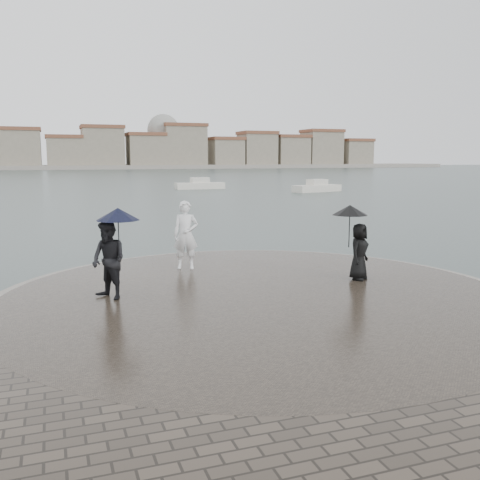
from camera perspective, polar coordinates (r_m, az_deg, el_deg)
name	(u,v)px	position (r m, az deg, el deg)	size (l,w,h in m)	color
ground	(332,363)	(9.62, 9.83, -12.76)	(400.00, 400.00, 0.00)	#2B3835
kerb_ring	(259,302)	(12.57, 1.99, -6.68)	(12.50, 12.50, 0.32)	gray
quay_tip	(259,302)	(12.57, 1.99, -6.59)	(11.90, 11.90, 0.36)	#2D261E
statue	(186,235)	(15.27, -5.81, 0.54)	(0.71, 0.47, 1.94)	white
visitor_left	(111,250)	(12.28, -13.63, -1.08)	(1.26, 1.14, 2.04)	black
visitor_right	(356,239)	(14.12, 12.29, 0.12)	(1.14, 0.97, 1.95)	black
far_skyline	(42,150)	(168.50, -20.38, 8.98)	(260.00, 20.00, 37.00)	gray
boats	(171,192)	(50.17, -7.39, 5.15)	(40.99, 22.59, 1.50)	silver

